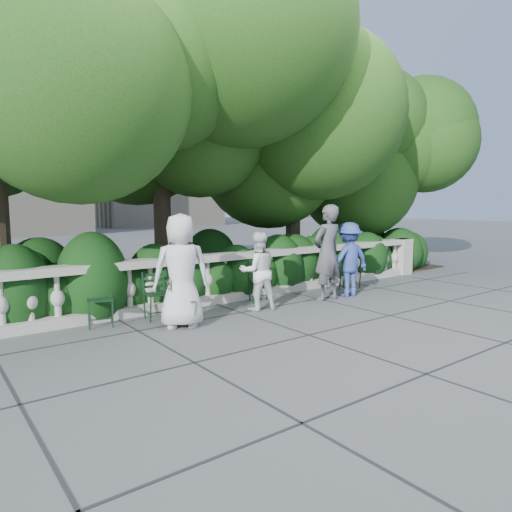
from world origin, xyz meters
TOP-DOWN VIEW (x-y plane):
  - ground at (0.00, 0.00)m, footprint 90.00×90.00m
  - balustrade at (0.00, 1.80)m, footprint 12.00×0.44m
  - shrub_hedge at (0.00, 3.00)m, footprint 15.00×2.60m
  - tree_canopy at (0.69, 3.19)m, footprint 15.04×6.52m
  - chair_a at (-2.91, 1.29)m, footprint 0.55×0.58m
  - chair_b at (-1.94, 1.14)m, footprint 0.49×0.52m
  - chair_c at (0.30, 1.20)m, footprint 0.59×0.61m
  - chair_d at (-1.43, 1.29)m, footprint 0.49×0.53m
  - chair_e at (3.02, 1.19)m, footprint 0.60×0.62m
  - chair_f at (2.74, 1.29)m, footprint 0.61×0.63m
  - chair_weathered at (-1.64, 0.51)m, footprint 0.65×0.64m
  - person_businessman at (-1.81, 0.61)m, footprint 1.06×0.88m
  - person_woman_grey at (1.57, 0.64)m, footprint 0.74×0.51m
  - person_casual_man at (-0.10, 0.81)m, footprint 0.86×0.76m
  - person_older_blue at (2.24, 0.64)m, footprint 1.10×0.72m

SIDE VIEW (x-z plane):
  - ground at x=0.00m, z-range 0.00..0.00m
  - shrub_hedge at x=0.00m, z-range -0.85..0.85m
  - chair_a at x=-2.91m, z-range -0.42..0.42m
  - chair_b at x=-1.94m, z-range -0.42..0.42m
  - chair_c at x=0.30m, z-range -0.42..0.42m
  - chair_d at x=-1.43m, z-range -0.42..0.42m
  - chair_e at x=3.02m, z-range -0.42..0.42m
  - chair_f at x=2.74m, z-range -0.42..0.42m
  - chair_weathered at x=-1.64m, z-range -0.42..0.42m
  - balustrade at x=0.00m, z-range -0.01..0.99m
  - person_casual_man at x=-0.10m, z-range 0.00..1.48m
  - person_older_blue at x=2.24m, z-range 0.00..1.60m
  - person_businessman at x=-1.81m, z-range 0.00..1.85m
  - person_woman_grey at x=1.57m, z-range 0.00..1.98m
  - tree_canopy at x=0.69m, z-range 0.57..7.35m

